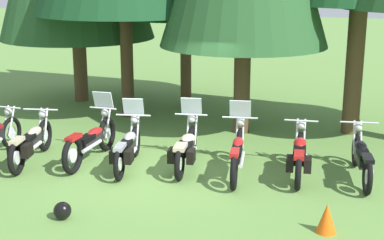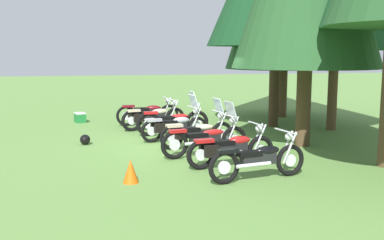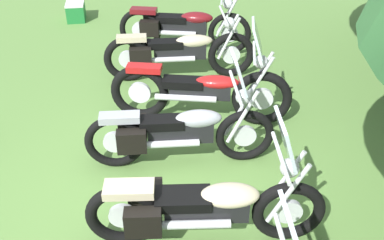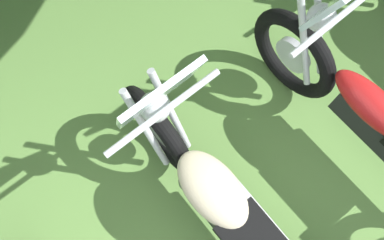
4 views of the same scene
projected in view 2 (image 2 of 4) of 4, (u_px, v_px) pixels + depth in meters
The scene contains 12 objects.
ground_plane at pixel (185, 144), 13.12m from camera, with size 80.00×80.00×0.00m, color #608C42.
motorcycle_0 at pixel (147, 113), 16.50m from camera, with size 0.77×2.26×1.02m.
motorcycle_1 at pixel (153, 117), 15.55m from camera, with size 0.94×2.25×1.01m.
motorcycle_2 at pixel (174, 120), 14.55m from camera, with size 0.63×2.35×1.39m.
motorcycle_3 at pixel (174, 126), 13.62m from camera, with size 0.88×2.11×1.35m.
motorcycle_4 at pixel (196, 132), 12.62m from camera, with size 0.86×2.17×1.35m.
motorcycle_5 at pixel (207, 138), 11.58m from camera, with size 0.81×2.35×1.37m.
motorcycle_6 at pixel (230, 148), 10.48m from camera, with size 0.77×2.18×0.99m.
motorcycle_7 at pixel (259, 159), 9.42m from camera, with size 0.79×2.23×1.00m.
picnic_cooler at pixel (80, 117), 17.20m from camera, with size 0.56×0.48×0.37m.
traffic_cone at pixel (131, 171), 9.24m from camera, with size 0.32×0.32×0.48m, color #EA590F.
dropped_helmet at pixel (85, 140), 13.06m from camera, with size 0.30×0.30×0.30m, color black.
Camera 2 is at (12.65, -2.38, 2.62)m, focal length 42.93 mm.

